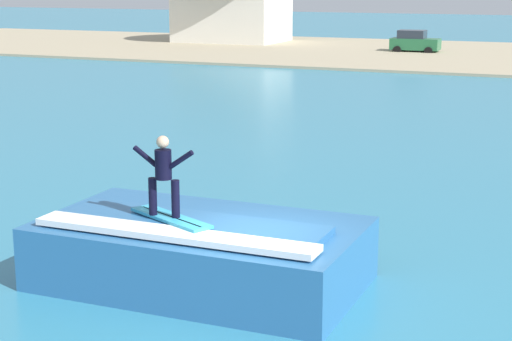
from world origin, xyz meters
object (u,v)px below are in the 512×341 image
object	(u,v)px
surfer	(163,172)
wave_crest	(200,252)
surfboard	(171,218)
car_near_shore	(415,42)

from	to	relation	value
surfer	wave_crest	bearing A→B (deg)	43.65
surfboard	car_near_shore	world-z (taller)	car_near_shore
wave_crest	surfboard	size ratio (longest dim) A/B	3.04
surfer	car_near_shore	xyz separation A→B (m)	(-7.01, 53.71, -1.40)
wave_crest	surfer	xyz separation A→B (m)	(-0.51, -0.48, 1.68)
surfboard	car_near_shore	distance (m)	54.16
surfboard	surfer	distance (m)	0.91
surfer	car_near_shore	distance (m)	54.19
surfer	surfboard	bearing A→B (deg)	10.17
wave_crest	surfboard	distance (m)	0.98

